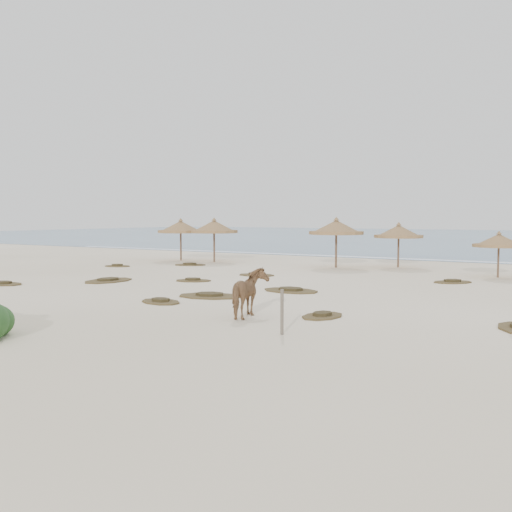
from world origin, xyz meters
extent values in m
plane|color=#F5E3C9|center=(0.00, 0.00, 0.00)|extent=(160.00, 160.00, 0.00)
cube|color=navy|center=(0.00, 75.00, 0.00)|extent=(200.00, 100.00, 0.01)
cube|color=white|center=(0.00, 26.00, 0.00)|extent=(70.00, 0.60, 0.01)
cylinder|color=brown|center=(-14.52, 16.25, 1.15)|extent=(0.13, 0.13, 2.30)
cylinder|color=olive|center=(-14.52, 16.25, 2.10)|extent=(4.37, 4.37, 0.20)
cone|color=olive|center=(-14.52, 16.25, 2.46)|extent=(4.22, 4.22, 0.82)
cone|color=olive|center=(-14.52, 16.25, 2.96)|extent=(0.39, 0.39, 0.24)
cylinder|color=brown|center=(-11.66, 16.40, 1.17)|extent=(0.13, 0.13, 2.34)
cylinder|color=olive|center=(-11.66, 16.40, 2.14)|extent=(4.01, 4.01, 0.20)
cone|color=olive|center=(-11.66, 16.40, 2.51)|extent=(3.87, 3.87, 0.84)
cone|color=olive|center=(-11.66, 16.40, 3.01)|extent=(0.40, 0.40, 0.24)
cylinder|color=brown|center=(-2.57, 16.76, 1.19)|extent=(0.14, 0.14, 2.38)
cylinder|color=olive|center=(-2.57, 16.76, 2.17)|extent=(4.05, 4.05, 0.20)
cone|color=olive|center=(-2.57, 16.76, 2.55)|extent=(3.92, 3.92, 0.85)
cone|color=olive|center=(-2.57, 16.76, 3.06)|extent=(0.41, 0.41, 0.25)
cylinder|color=brown|center=(0.73, 18.89, 1.07)|extent=(0.12, 0.12, 2.13)
cylinder|color=olive|center=(0.73, 18.89, 1.95)|extent=(3.65, 3.65, 0.18)
cone|color=olive|center=(0.73, 18.89, 2.28)|extent=(3.52, 3.52, 0.76)
cone|color=olive|center=(0.73, 18.89, 2.74)|extent=(0.37, 0.37, 0.22)
cylinder|color=brown|center=(7.02, 15.78, 0.92)|extent=(0.10, 0.10, 1.83)
cylinder|color=olive|center=(7.02, 15.78, 1.68)|extent=(3.44, 3.44, 0.16)
cone|color=olive|center=(7.02, 15.78, 1.96)|extent=(3.33, 3.33, 0.65)
cone|color=olive|center=(7.02, 15.78, 2.36)|extent=(0.31, 0.31, 0.19)
imported|color=#977144|center=(2.15, -1.03, 0.78)|extent=(1.25, 1.98, 1.55)
cylinder|color=#695E4F|center=(4.28, -2.78, 0.62)|extent=(0.10, 0.10, 1.24)
camera|label=1|loc=(11.62, -16.20, 3.21)|focal=40.00mm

